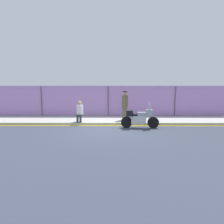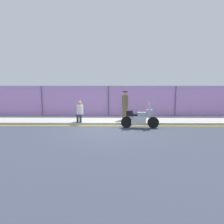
% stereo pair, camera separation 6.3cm
% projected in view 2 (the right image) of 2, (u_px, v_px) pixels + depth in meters
% --- Properties ---
extents(ground_plane, '(120.00, 120.00, 0.00)m').
position_uv_depth(ground_plane, '(106.00, 130.00, 10.40)').
color(ground_plane, '#333847').
extents(sidewalk, '(36.08, 2.95, 0.14)m').
position_uv_depth(sidewalk, '(108.00, 120.00, 13.16)').
color(sidewalk, '#9E9E99').
rests_on(sidewalk, ground_plane).
extents(curb_paint_stripe, '(36.08, 0.18, 0.01)m').
position_uv_depth(curb_paint_stripe, '(107.00, 126.00, 11.62)').
color(curb_paint_stripe, gold).
rests_on(curb_paint_stripe, ground_plane).
extents(storefront_fence, '(34.28, 0.17, 2.31)m').
position_uv_depth(storefront_fence, '(108.00, 102.00, 14.57)').
color(storefront_fence, '#AD7FC6').
rests_on(storefront_fence, ground_plane).
extents(motorcycle, '(2.08, 0.57, 1.43)m').
position_uv_depth(motorcycle, '(140.00, 118.00, 10.93)').
color(motorcycle, black).
rests_on(motorcycle, ground_plane).
extents(officer_standing, '(0.41, 0.41, 1.83)m').
position_uv_depth(officer_standing, '(125.00, 105.00, 12.74)').
color(officer_standing, brown).
rests_on(officer_standing, sidewalk).
extents(person_seated_on_curb, '(0.40, 0.66, 1.25)m').
position_uv_depth(person_seated_on_curb, '(80.00, 110.00, 12.06)').
color(person_seated_on_curb, '#2D3342').
rests_on(person_seated_on_curb, sidewalk).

